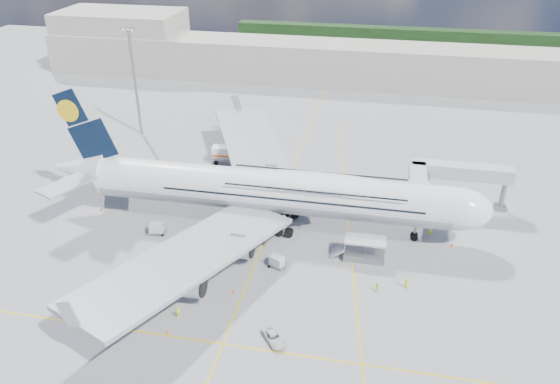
% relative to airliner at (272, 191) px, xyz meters
% --- Properties ---
extents(ground, '(300.00, 300.00, 0.00)m').
position_rel_airliner_xyz_m(ground, '(-0.26, -10.00, -6.87)').
color(ground, gray).
rests_on(ground, ground).
extents(taxi_line_main, '(0.25, 220.00, 0.01)m').
position_rel_airliner_xyz_m(taxi_line_main, '(-0.26, -10.00, -6.86)').
color(taxi_line_main, '#E2B90B').
rests_on(taxi_line_main, ground).
extents(taxi_line_cross, '(120.00, 0.25, 0.01)m').
position_rel_airliner_xyz_m(taxi_line_cross, '(-0.26, -30.00, -6.86)').
color(taxi_line_cross, '#E2B90B').
rests_on(taxi_line_cross, ground).
extents(taxi_line_diag, '(14.16, 99.06, 0.01)m').
position_rel_airliner_xyz_m(taxi_line_diag, '(13.74, -0.00, -6.86)').
color(taxi_line_diag, '#E2B90B').
rests_on(taxi_line_diag, ground).
extents(airliner, '(77.26, 79.15, 23.71)m').
position_rel_airliner_xyz_m(airliner, '(0.00, 0.00, 0.00)').
color(airliner, white).
rests_on(airliner, ground).
extents(jet_bridge, '(18.80, 12.10, 8.50)m').
position_rel_airliner_xyz_m(jet_bridge, '(29.55, 10.94, -0.02)').
color(jet_bridge, '#B7B7BC').
rests_on(jet_bridge, ground).
extents(cargo_loader, '(8.53, 3.20, 3.67)m').
position_rel_airliner_xyz_m(cargo_loader, '(16.56, -7.11, -5.62)').
color(cargo_loader, silver).
rests_on(cargo_loader, ground).
extents(light_mast, '(3.00, 0.70, 25.50)m').
position_rel_airliner_xyz_m(light_mast, '(-40.26, 35.00, 6.34)').
color(light_mast, gray).
rests_on(light_mast, ground).
extents(terminal, '(180.00, 16.00, 12.00)m').
position_rel_airliner_xyz_m(terminal, '(-0.26, 85.00, -0.87)').
color(terminal, '#B2AD9E').
rests_on(terminal, ground).
extents(hangar, '(40.00, 22.00, 18.00)m').
position_rel_airliner_xyz_m(hangar, '(-70.26, 90.00, 2.13)').
color(hangar, '#B2AD9E').
rests_on(hangar, ground).
extents(tree_line, '(160.00, 6.00, 8.00)m').
position_rel_airliner_xyz_m(tree_line, '(39.74, 130.00, -2.87)').
color(tree_line, '#193814').
rests_on(tree_line, ground).
extents(dolly_row_a, '(3.36, 2.41, 1.91)m').
position_rel_airliner_xyz_m(dolly_row_a, '(-15.68, -18.74, -5.84)').
color(dolly_row_a, gray).
rests_on(dolly_row_a, ground).
extents(dolly_row_b, '(3.19, 2.05, 1.88)m').
position_rel_airliner_xyz_m(dolly_row_b, '(-7.96, -10.95, -5.86)').
color(dolly_row_b, gray).
rests_on(dolly_row_b, ground).
extents(dolly_row_c, '(3.32, 2.51, 0.43)m').
position_rel_airliner_xyz_m(dolly_row_c, '(-9.88, -21.17, -6.53)').
color(dolly_row_c, gray).
rests_on(dolly_row_c, ground).
extents(dolly_back, '(3.39, 2.22, 1.98)m').
position_rel_airliner_xyz_m(dolly_back, '(-18.97, -6.80, -5.80)').
color(dolly_back, gray).
rests_on(dolly_back, ground).
extents(dolly_nose_far, '(3.35, 2.67, 1.88)m').
position_rel_airliner_xyz_m(dolly_nose_far, '(3.36, -12.06, -5.86)').
color(dolly_nose_far, gray).
rests_on(dolly_nose_far, ground).
extents(dolly_nose_near, '(3.19, 1.78, 0.46)m').
position_rel_airliner_xyz_m(dolly_nose_near, '(-1.23, -6.05, -6.51)').
color(dolly_nose_near, gray).
rests_on(dolly_nose_near, ground).
extents(baggage_tug, '(2.73, 1.59, 1.61)m').
position_rel_airliner_xyz_m(baggage_tug, '(-7.25, -11.85, -6.16)').
color(baggage_tug, white).
rests_on(baggage_tug, ground).
extents(catering_truck_inner, '(6.55, 2.75, 3.86)m').
position_rel_airliner_xyz_m(catering_truck_inner, '(-14.98, 22.62, -5.05)').
color(catering_truck_inner, gray).
rests_on(catering_truck_inner, ground).
extents(catering_truck_outer, '(6.84, 3.55, 3.89)m').
position_rel_airliner_xyz_m(catering_truck_outer, '(-11.81, 31.63, -5.06)').
color(catering_truck_outer, gray).
rests_on(catering_truck_outer, ground).
extents(service_van, '(4.15, 4.60, 1.19)m').
position_rel_airliner_xyz_m(service_van, '(6.22, -28.18, -6.27)').
color(service_van, silver).
rests_on(service_van, ground).
extents(crew_nose, '(0.73, 0.52, 1.88)m').
position_rel_airliner_xyz_m(crew_nose, '(27.50, 1.81, -5.93)').
color(crew_nose, '#D2F019').
rests_on(crew_nose, ground).
extents(crew_loader, '(0.99, 0.88, 1.68)m').
position_rel_airliner_xyz_m(crew_loader, '(19.11, -15.29, -6.03)').
color(crew_loader, '#ACF119').
rests_on(crew_loader, ground).
extents(crew_wing, '(0.63, 1.05, 1.68)m').
position_rel_airliner_xyz_m(crew_wing, '(-20.25, -21.11, -6.03)').
color(crew_wing, '#ECFF1A').
rests_on(crew_wing, ground).
extents(crew_van, '(0.96, 1.01, 1.74)m').
position_rel_airliner_xyz_m(crew_van, '(23.35, -13.39, -6.00)').
color(crew_van, '#D5FF1A').
rests_on(crew_van, ground).
extents(crew_tug, '(1.10, 0.71, 1.62)m').
position_rel_airliner_xyz_m(crew_tug, '(-7.77, -26.32, -6.06)').
color(crew_tug, '#EDFF1A').
rests_on(crew_tug, ground).
extents(cone_nose, '(0.47, 0.47, 0.59)m').
position_rel_airliner_xyz_m(cone_nose, '(30.99, -0.86, -6.58)').
color(cone_nose, '#F8580D').
rests_on(cone_nose, ground).
extents(cone_wing_left_inner, '(0.45, 0.45, 0.57)m').
position_rel_airliner_xyz_m(cone_wing_left_inner, '(-12.07, 7.96, -6.60)').
color(cone_wing_left_inner, '#F8580D').
rests_on(cone_wing_left_inner, ground).
extents(cone_wing_left_outer, '(0.40, 0.40, 0.51)m').
position_rel_airliner_xyz_m(cone_wing_left_outer, '(-17.31, 32.95, -6.62)').
color(cone_wing_left_outer, '#F8580D').
rests_on(cone_wing_left_outer, ground).
extents(cone_wing_right_inner, '(0.45, 0.45, 0.57)m').
position_rel_airliner_xyz_m(cone_wing_right_inner, '(-1.74, -19.73, -6.59)').
color(cone_wing_right_inner, '#F8580D').
rests_on(cone_wing_right_inner, ground).
extents(cone_wing_right_outer, '(0.48, 0.48, 0.61)m').
position_rel_airliner_xyz_m(cone_wing_right_outer, '(-8.03, -29.55, -6.57)').
color(cone_wing_right_outer, '#F8580D').
rests_on(cone_wing_right_outer, ground).
extents(cone_tail, '(0.45, 0.45, 0.57)m').
position_rel_airliner_xyz_m(cone_tail, '(-32.30, -1.41, -6.59)').
color(cone_tail, '#F8580D').
rests_on(cone_tail, ground).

